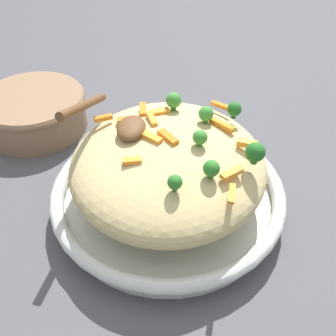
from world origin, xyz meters
name	(u,v)px	position (x,y,z in m)	size (l,w,h in m)	color
ground_plane	(168,206)	(0.00, 0.00, 0.00)	(2.40, 2.40, 0.00)	#4C4C51
serving_bowl	(168,195)	(0.00, 0.00, 0.03)	(0.35, 0.35, 0.05)	silver
pasta_mound	(168,164)	(0.00, 0.00, 0.09)	(0.30, 0.28, 0.09)	#D1BA7A
carrot_piece_0	(167,138)	(0.00, 0.00, 0.14)	(0.03, 0.01, 0.01)	orange
carrot_piece_1	(221,106)	(-0.10, 0.07, 0.13)	(0.03, 0.01, 0.01)	orange
carrot_piece_2	(132,161)	(0.05, -0.04, 0.13)	(0.02, 0.01, 0.01)	orange
carrot_piece_3	(222,125)	(-0.05, 0.07, 0.13)	(0.04, 0.01, 0.01)	orange
carrot_piece_4	(247,143)	(-0.01, 0.11, 0.13)	(0.03, 0.01, 0.01)	orange
carrot_piece_5	(232,194)	(0.09, 0.09, 0.13)	(0.03, 0.01, 0.01)	orange
carrot_piece_6	(152,119)	(-0.04, -0.03, 0.13)	(0.03, 0.01, 0.01)	orange
carrot_piece_7	(143,109)	(-0.07, -0.05, 0.13)	(0.03, 0.01, 0.01)	orange
carrot_piece_8	(149,135)	(0.00, -0.03, 0.14)	(0.04, 0.01, 0.01)	orange
carrot_piece_9	(127,131)	(-0.02, -0.06, 0.13)	(0.03, 0.01, 0.01)	orange
carrot_piece_10	(126,120)	(-0.04, -0.07, 0.13)	(0.03, 0.01, 0.01)	orange
carrot_piece_11	(232,173)	(0.06, 0.09, 0.13)	(0.03, 0.01, 0.01)	orange
carrot_piece_12	(103,118)	(-0.05, -0.10, 0.13)	(0.03, 0.01, 0.01)	orange
carrot_piece_13	(160,112)	(-0.07, -0.02, 0.13)	(0.03, 0.01, 0.01)	orange
broccoli_floret_0	(255,152)	(0.03, 0.11, 0.14)	(0.03, 0.03, 0.03)	#205B1C
broccoli_floret_1	(200,138)	(0.01, 0.04, 0.15)	(0.02, 0.02, 0.02)	#377928
broccoli_floret_2	(211,169)	(0.06, 0.06, 0.14)	(0.02, 0.02, 0.02)	#296820
broccoli_floret_3	(206,114)	(-0.05, 0.05, 0.14)	(0.02, 0.02, 0.03)	#377928
broccoli_floret_4	(175,182)	(0.09, 0.02, 0.14)	(0.02, 0.02, 0.02)	#296820
broccoli_floret_5	(175,101)	(-0.08, 0.00, 0.14)	(0.02, 0.02, 0.03)	#377928
broccoli_floret_6	(234,109)	(-0.07, 0.09, 0.14)	(0.02, 0.02, 0.03)	#205B1C
serving_spoon	(115,120)	(-0.02, -0.07, 0.15)	(0.14, 0.10, 0.07)	brown
companion_bowl	(34,110)	(-0.18, -0.28, 0.04)	(0.20, 0.20, 0.07)	#8C6B4C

